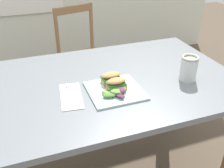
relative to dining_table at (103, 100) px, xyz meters
The scene contains 9 objects.
dining_table is the anchor object (origin of this frame).
chair_wooden_far 0.99m from the dining_table, 82.05° to the left, with size 0.49×0.49×0.87m.
plate_lunch 0.17m from the dining_table, 78.88° to the right, with size 0.25×0.25×0.01m, color silver.
sandwich_half_front 0.20m from the dining_table, 73.67° to the right, with size 0.10×0.07×0.06m.
sandwich_half_back 0.17m from the dining_table, 58.84° to the right, with size 0.10×0.07×0.06m.
salad_mixed_greens 0.21m from the dining_table, 85.12° to the right, with size 0.13×0.15×0.03m.
napkin_folded 0.24m from the dining_table, 153.44° to the right, with size 0.10×0.23×0.00m, color silver.
fork_on_napkin 0.23m from the dining_table, 157.86° to the right, with size 0.03×0.19×0.00m.
mason_jar_iced_tea 0.47m from the dining_table, 18.24° to the right, with size 0.09×0.09×0.13m.
Camera 1 is at (-0.36, -0.97, 1.40)m, focal length 42.03 mm.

